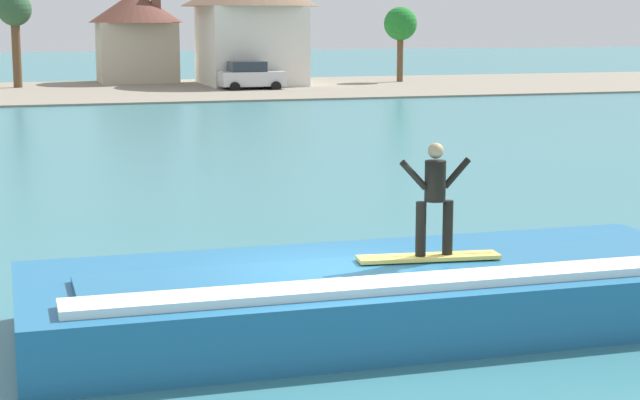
{
  "coord_description": "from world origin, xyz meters",
  "views": [
    {
      "loc": [
        -4.54,
        -14.59,
        4.68
      ],
      "look_at": [
        0.85,
        3.53,
        1.41
      ],
      "focal_mm": 59.81,
      "sensor_mm": 36.0,
      "label": 1
    }
  ],
  "objects": [
    {
      "name": "tree_tall_bare",
      "position": [
        -3.57,
        57.16,
        4.77
      ],
      "size": [
        2.18,
        2.18,
        6.2
      ],
      "color": "brown",
      "rests_on": "ground_plane"
    },
    {
      "name": "surfer",
      "position": [
        1.63,
        0.07,
        2.06
      ],
      "size": [
        1.14,
        0.32,
        1.72
      ],
      "color": "black",
      "rests_on": "surfboard"
    },
    {
      "name": "ground_plane",
      "position": [
        0.0,
        0.0,
        0.0
      ],
      "size": [
        260.0,
        260.0,
        0.0
      ],
      "primitive_type": "plane",
      "color": "teal"
    },
    {
      "name": "surfboard",
      "position": [
        1.56,
        0.09,
        1.06
      ],
      "size": [
        2.22,
        0.67,
        0.06
      ],
      "color": "#EAD159",
      "rests_on": "wave_crest"
    },
    {
      "name": "house_gabled_white",
      "position": [
        11.63,
        56.26,
        4.39
      ],
      "size": [
        9.35,
        9.35,
        7.68
      ],
      "color": "silver",
      "rests_on": "ground_plane"
    },
    {
      "name": "house_small_cottage",
      "position": [
        4.55,
        60.75,
        3.61
      ],
      "size": [
        6.52,
        6.52,
        6.7
      ],
      "color": "beige",
      "rests_on": "ground_plane"
    },
    {
      "name": "car_far_shore",
      "position": [
        10.51,
        51.36,
        0.95
      ],
      "size": [
        4.04,
        2.31,
        1.86
      ],
      "color": "silver",
      "rests_on": "ground_plane"
    },
    {
      "name": "wave_crest",
      "position": [
        0.85,
        0.25,
        0.49
      ],
      "size": [
        10.79,
        3.94,
        1.03
      ],
      "color": "#236798",
      "rests_on": "ground_plane"
    },
    {
      "name": "tree_short_bushy",
      "position": [
        22.31,
        55.97,
        4.03
      ],
      "size": [
        2.33,
        2.33,
        5.31
      ],
      "color": "brown",
      "rests_on": "ground_plane"
    },
    {
      "name": "shoreline_bank",
      "position": [
        0.0,
        52.93,
        0.06
      ],
      "size": [
        120.0,
        20.2,
        0.11
      ],
      "color": "gray",
      "rests_on": "ground_plane"
    }
  ]
}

